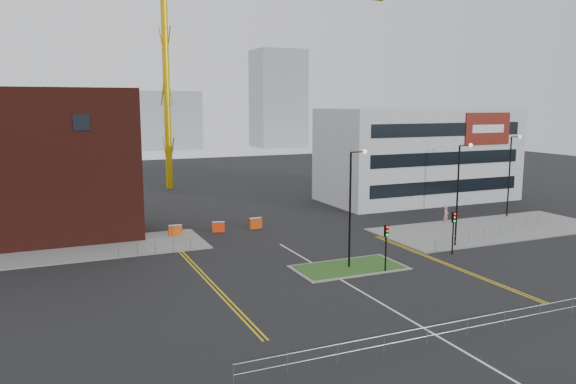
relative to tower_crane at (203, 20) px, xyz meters
name	(u,v)px	position (x,y,z in m)	size (l,w,h in m)	color
ground	(385,305)	(-3.92, -55.68, -24.97)	(200.00, 200.00, 0.00)	black
pavement_left	(39,254)	(-23.92, -33.68, -24.91)	(28.00, 8.00, 0.12)	slate
pavement_right	(491,229)	(18.08, -41.68, -24.91)	(24.00, 10.00, 0.12)	slate
island_kerb	(349,268)	(-1.92, -47.68, -24.93)	(8.60, 4.60, 0.08)	slate
grass_island	(349,267)	(-1.92, -47.68, -24.91)	(8.00, 4.00, 0.12)	#244F1A
office_block	(418,154)	(22.08, -23.70, -18.96)	(25.00, 12.20, 12.00)	#B0B2B5
tower_crane	(203,20)	(0.00, 0.00, 0.00)	(52.77, 7.03, 36.06)	gold
streetlamp_island	(353,199)	(-1.71, -47.68, -19.55)	(1.46, 0.36, 9.18)	black
streetlamp_right_near	(460,186)	(10.29, -45.68, -19.55)	(1.46, 0.36, 9.18)	black
streetlamp_right_far	(511,169)	(24.29, -37.68, -19.55)	(1.46, 0.36, 9.18)	black
traffic_light_island	(386,239)	(0.08, -49.70, -22.40)	(0.28, 0.33, 3.65)	black
traffic_light_right	(454,225)	(8.08, -47.70, -22.40)	(0.28, 0.33, 3.65)	black
railing_front	(448,328)	(-3.92, -61.68, -24.18)	(24.05, 0.05, 1.10)	gray
railing_left	(155,246)	(-14.92, -37.68, -24.22)	(6.05, 0.05, 1.10)	gray
railing_right	(499,228)	(16.58, -44.18, -24.19)	(19.05, 5.05, 1.10)	gray
centre_line	(368,295)	(-3.92, -53.68, -24.96)	(0.15, 30.00, 0.01)	silver
yellow_left_a	(204,278)	(-12.92, -45.68, -24.96)	(0.12, 24.00, 0.01)	gold
yellow_left_b	(208,278)	(-12.62, -45.68, -24.96)	(0.12, 24.00, 0.01)	gold
yellow_right_a	(444,264)	(5.58, -49.68, -24.96)	(0.12, 20.00, 0.01)	gold
yellow_right_b	(447,263)	(5.88, -49.68, -24.96)	(0.12, 20.00, 0.01)	gold
skyline_b	(155,120)	(6.08, 74.32, -16.97)	(24.00, 12.00, 16.00)	gray
skyline_c	(278,99)	(41.08, 69.32, -10.97)	(14.00, 12.00, 28.00)	gray
skyline_d	(84,127)	(-11.92, 84.32, -18.97)	(30.00, 12.00, 12.00)	gray
pedestrian	(446,215)	(15.35, -37.93, -23.96)	(0.73, 0.48, 2.00)	#BC7A81
barrier_left	(175,230)	(-11.92, -31.68, -24.38)	(1.30, 0.49, 1.08)	#E24D0C
barrier_mid	(218,226)	(-7.61, -31.68, -24.41)	(1.29, 0.73, 1.03)	#F3350D
barrier_right	(255,223)	(-3.70, -31.68, -24.36)	(1.35, 0.54, 1.11)	#D2400B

